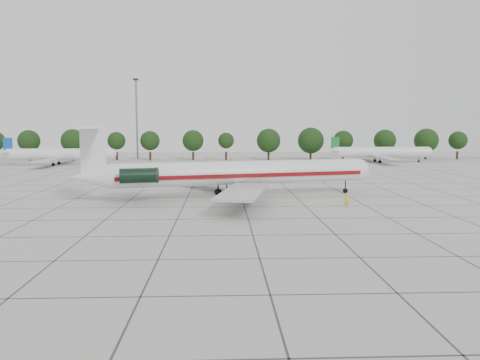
% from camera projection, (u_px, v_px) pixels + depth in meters
% --- Properties ---
extents(ground, '(260.00, 260.00, 0.00)m').
position_uv_depth(ground, '(245.00, 207.00, 60.72)').
color(ground, '#B9B9B2').
rests_on(ground, ground).
extents(apron_joints, '(170.00, 170.00, 0.02)m').
position_uv_depth(apron_joints, '(240.00, 191.00, 75.61)').
color(apron_joints, '#383838').
rests_on(apron_joints, ground).
extents(main_airliner, '(43.94, 34.04, 10.42)m').
position_uv_depth(main_airliner, '(227.00, 173.00, 67.73)').
color(main_airliner, silver).
rests_on(main_airliner, ground).
extents(ground_crew, '(0.66, 0.45, 1.74)m').
position_uv_depth(ground_crew, '(347.00, 201.00, 60.14)').
color(ground_crew, yellow).
rests_on(ground_crew, ground).
extents(bg_airliner_b, '(28.24, 27.20, 7.40)m').
position_uv_depth(bg_airliner_b, '(59.00, 154.00, 125.02)').
color(bg_airliner_b, silver).
rests_on(bg_airliner_b, ground).
extents(bg_airliner_d, '(28.24, 27.20, 7.40)m').
position_uv_depth(bg_airliner_d, '(380.00, 152.00, 135.06)').
color(bg_airliner_d, silver).
rests_on(bg_airliner_d, ground).
extents(tree_line, '(249.86, 8.44, 10.22)m').
position_uv_depth(tree_line, '(193.00, 141.00, 143.94)').
color(tree_line, '#332114').
rests_on(tree_line, ground).
extents(floodlight_mast, '(1.60, 1.60, 25.45)m').
position_uv_depth(floodlight_mast, '(137.00, 114.00, 149.21)').
color(floodlight_mast, slate).
rests_on(floodlight_mast, ground).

